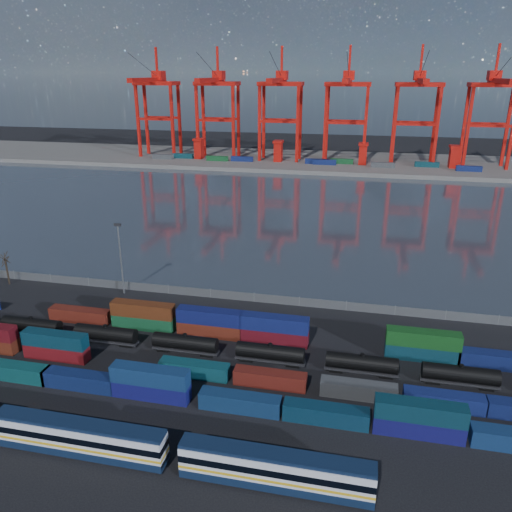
% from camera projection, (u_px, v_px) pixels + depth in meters
% --- Properties ---
extents(ground, '(700.00, 700.00, 0.00)m').
position_uv_depth(ground, '(218.00, 371.00, 84.10)').
color(ground, black).
rests_on(ground, ground).
extents(harbor_water, '(700.00, 700.00, 0.00)m').
position_uv_depth(harbor_water, '(300.00, 212.00, 180.33)').
color(harbor_water, '#2E3742').
rests_on(harbor_water, ground).
extents(far_quay, '(700.00, 70.00, 2.00)m').
position_uv_depth(far_quay, '(326.00, 162.00, 276.22)').
color(far_quay, '#514F4C').
rests_on(far_quay, ground).
extents(distant_mountains, '(2470.00, 1100.00, 520.00)m').
position_uv_depth(distant_mountains, '(392.00, 10.00, 1461.69)').
color(distant_mountains, '#1E2630').
rests_on(distant_mountains, ground).
extents(passenger_train, '(75.68, 2.92, 5.01)m').
position_uv_depth(passenger_train, '(80.00, 438.00, 65.15)').
color(passenger_train, silver).
rests_on(passenger_train, ground).
extents(container_row_south, '(140.36, 2.50, 5.33)m').
position_uv_depth(container_row_south, '(239.00, 399.00, 73.93)').
color(container_row_south, '#373A3C').
rests_on(container_row_south, ground).
extents(container_row_mid, '(141.28, 2.39, 5.08)m').
position_uv_depth(container_row_mid, '(169.00, 364.00, 83.24)').
color(container_row_mid, '#424447').
rests_on(container_row_mid, ground).
extents(container_row_north, '(142.95, 2.56, 5.46)m').
position_uv_depth(container_row_north, '(285.00, 333.00, 91.99)').
color(container_row_north, '#0F194E').
rests_on(container_row_north, ground).
extents(tanker_string, '(136.23, 2.63, 3.76)m').
position_uv_depth(tanker_string, '(270.00, 353.00, 86.08)').
color(tanker_string, black).
rests_on(tanker_string, ground).
extents(waterfront_fence, '(160.12, 0.12, 2.20)m').
position_uv_depth(waterfront_fence, '(254.00, 297.00, 109.41)').
color(waterfront_fence, '#595B5E').
rests_on(waterfront_fence, ground).
extents(bare_tree, '(2.14, 2.10, 8.09)m').
position_uv_depth(bare_tree, '(7.00, 268.00, 117.50)').
color(bare_tree, black).
rests_on(bare_tree, ground).
extents(yard_light_mast, '(1.60, 0.40, 16.60)m').
position_uv_depth(yard_light_mast, '(120.00, 255.00, 110.75)').
color(yard_light_mast, slate).
rests_on(yard_light_mast, ground).
extents(gantry_cranes, '(198.27, 44.67, 60.49)m').
position_uv_depth(gantry_cranes, '(313.00, 94.00, 259.20)').
color(gantry_cranes, red).
rests_on(gantry_cranes, ground).
extents(quay_containers, '(172.58, 10.99, 2.60)m').
position_uv_depth(quay_containers, '(303.00, 161.00, 264.32)').
color(quay_containers, navy).
rests_on(quay_containers, far_quay).
extents(straddle_carriers, '(140.00, 7.00, 11.10)m').
position_uv_depth(straddle_carriers, '(320.00, 152.00, 265.20)').
color(straddle_carriers, red).
rests_on(straddle_carriers, far_quay).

